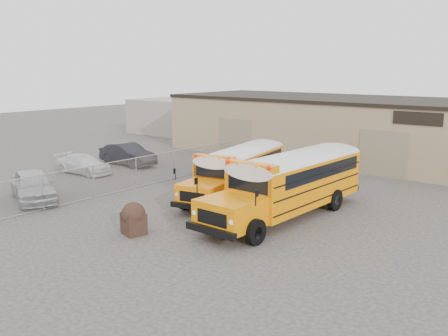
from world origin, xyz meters
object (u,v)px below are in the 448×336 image
Objects in this scene: school_bus_left at (275,153)px; tarp_bundle at (134,218)px; car_white at (83,164)px; car_dark at (128,154)px; car_silver at (33,186)px; school_bus_right at (352,161)px.

school_bus_left is 13.58m from tarp_bundle.
car_dark is at bearing -4.61° from car_white.
car_silver reaches higher than car_white.
school_bus_right is 16.24m from car_dark.
school_bus_left is 12.70m from car_white.
school_bus_left is at bearing 173.86° from school_bus_right.
tarp_bundle is 0.29× the size of car_silver.
car_dark is (-3.81, 9.64, -0.03)m from car_silver.
school_bus_left is at bearing -59.16° from car_white.
tarp_bundle is 0.29× the size of car_dark.
school_bus_right reaches higher than car_silver.
school_bus_right is 2.19× the size of car_silver.
tarp_bundle is (1.78, -13.43, -0.83)m from school_bus_left.
school_bus_right is 7.53× the size of tarp_bundle.
school_bus_left is 6.76× the size of tarp_bundle.
school_bus_left is 2.19× the size of car_white.
car_silver is 1.01× the size of car_dark.
car_silver is (-8.29, 0.25, 0.10)m from tarp_bundle.
tarp_bundle is 13.56m from car_white.
school_bus_left is at bearing -4.18° from car_silver.
school_bus_right reaches higher than car_white.
car_dark reaches higher than tarp_bundle.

